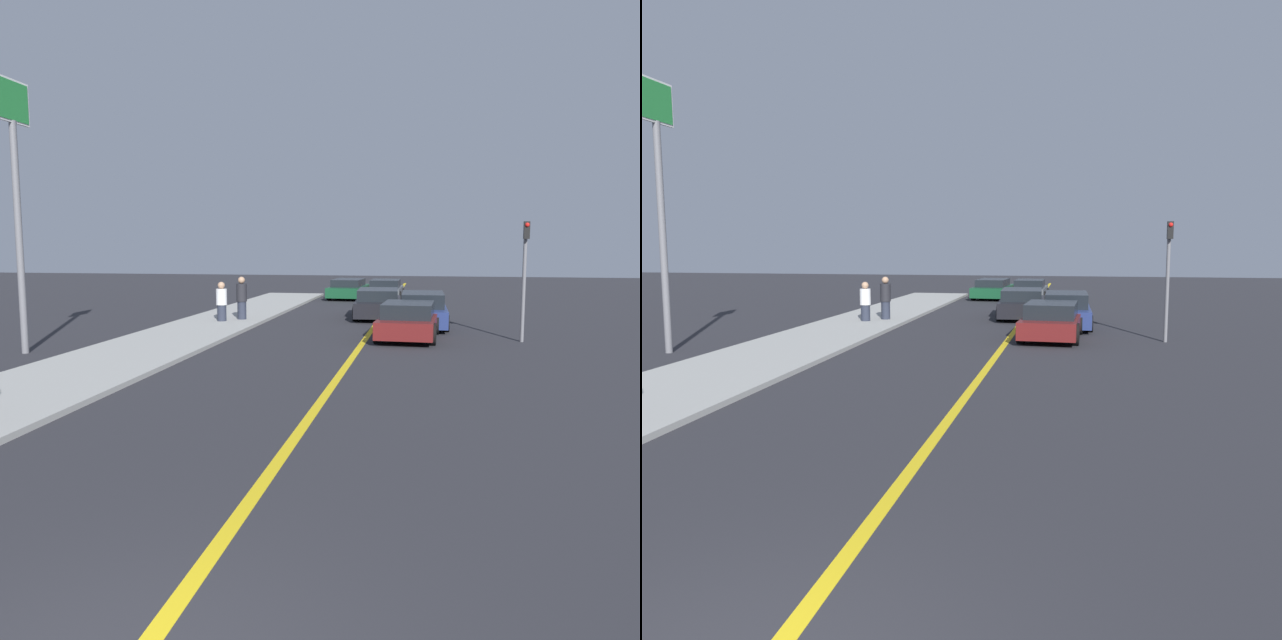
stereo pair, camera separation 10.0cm
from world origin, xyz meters
The scene contains 11 objects.
road_center_line centered at (0.00, 18.00, 0.00)m, with size 0.20×60.00×0.01m.
sidewalk_left centered at (-6.20, 17.29, 0.06)m, with size 3.45×34.59×0.12m.
car_near_right_lane centered at (1.40, 17.32, 0.61)m, with size 2.11×4.08×1.24m.
car_ahead_center centered at (1.82, 20.60, 0.64)m, with size 1.97×4.69×1.33m.
car_far_distant centered at (-0.11, 23.29, 0.61)m, with size 2.21×4.69×1.25m.
car_parked_left_lot centered at (-0.33, 30.49, 0.62)m, with size 1.90×3.89×1.26m.
car_oncoming_far centered at (-2.66, 32.73, 0.57)m, with size 2.16×4.69×1.15m.
pedestrian_mid_group centered at (-6.06, 19.99, 0.89)m, with size 0.43×0.43×1.56m.
pedestrian_far_standing centered at (-5.45, 20.70, 0.98)m, with size 0.43×0.43×1.73m.
traffic_light centered at (5.07, 17.26, 2.39)m, with size 0.18×0.40×3.87m.
roadside_sign centered at (-9.47, 12.53, 5.37)m, with size 0.20×1.44×7.71m.
Camera 1 is at (2.15, -3.58, 3.14)m, focal length 35.00 mm.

